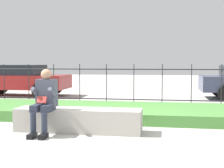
% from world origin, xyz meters
% --- Properties ---
extents(ground_plane, '(60.00, 60.00, 0.00)m').
position_xyz_m(ground_plane, '(0.00, 0.00, 0.00)').
color(ground_plane, '#B2AFA8').
extents(stone_bench, '(2.56, 0.58, 0.47)m').
position_xyz_m(stone_bench, '(-0.36, 0.00, 0.21)').
color(stone_bench, '#ADA89E').
rests_on(stone_bench, ground_plane).
extents(person_seated_reader, '(0.42, 0.73, 1.27)m').
position_xyz_m(person_seated_reader, '(-0.94, -0.32, 0.70)').
color(person_seated_reader, black).
rests_on(person_seated_reader, ground_plane).
extents(grass_berm, '(10.54, 2.36, 0.26)m').
position_xyz_m(grass_berm, '(0.00, 1.88, 0.13)').
color(grass_berm, '#4C893D').
rests_on(grass_berm, ground_plane).
extents(iron_fence, '(8.54, 0.03, 1.36)m').
position_xyz_m(iron_fence, '(-0.00, 3.43, 0.72)').
color(iron_fence, '#232326').
rests_on(iron_fence, ground_plane).
extents(car_parked_left, '(4.14, 1.95, 1.31)m').
position_xyz_m(car_parked_left, '(-4.73, 6.18, 0.71)').
color(car_parked_left, maroon).
rests_on(car_parked_left, ground_plane).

